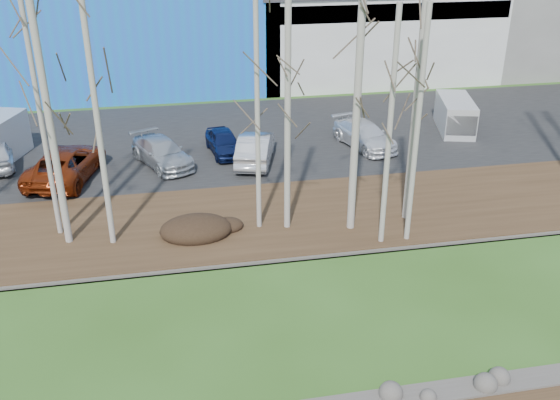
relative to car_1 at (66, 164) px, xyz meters
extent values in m
cube|color=#382616|center=(9.15, -6.00, -0.85)|extent=(80.00, 7.00, 0.15)
cube|color=black|center=(9.15, 4.50, -0.86)|extent=(80.00, 14.00, 0.14)
cube|color=blue|center=(3.15, 18.50, 3.07)|extent=(20.00, 12.00, 8.00)
cube|color=beige|center=(21.15, 18.50, 2.32)|extent=(18.00, 12.00, 6.50)
cube|color=navy|center=(21.15, 12.60, 4.67)|extent=(17.64, 0.20, 1.20)
cube|color=slate|center=(37.15, 18.50, 2.57)|extent=(14.00, 12.00, 7.00)
ellipsoid|color=black|center=(5.81, -7.02, -0.49)|extent=(2.96, 2.09, 0.58)
cylinder|color=#B6B0A5|center=(0.31, -5.75, 4.43)|extent=(0.20, 0.20, 10.41)
cylinder|color=#B6B0A5|center=(0.75, -6.59, 4.35)|extent=(0.28, 0.28, 10.26)
cylinder|color=#B6B0A5|center=(2.48, -6.99, 4.39)|extent=(0.23, 0.23, 10.34)
cylinder|color=#B6B0A5|center=(9.61, -7.03, 3.84)|extent=(0.25, 0.25, 9.23)
cylinder|color=#B6B0A5|center=(8.46, -6.78, 3.98)|extent=(0.20, 0.20, 9.52)
cylinder|color=#B6B0A5|center=(14.16, -8.97, 3.85)|extent=(0.21, 0.21, 9.26)
cylinder|color=#B6B0A5|center=(12.20, -7.61, 4.17)|extent=(0.30, 0.30, 9.89)
cylinder|color=#B6B0A5|center=(14.81, -7.17, 4.20)|extent=(0.29, 0.29, 9.97)
cylinder|color=#B6B0A5|center=(13.07, -8.97, 3.85)|extent=(0.21, 0.21, 9.26)
imported|color=maroon|center=(0.00, 0.00, 0.00)|extent=(3.96, 6.15, 1.58)
imported|color=#A7ACB1|center=(4.64, 0.97, -0.11)|extent=(3.62, 5.02, 1.35)
imported|color=#0F1A47|center=(7.98, 1.98, -0.14)|extent=(1.98, 3.95, 1.29)
imported|color=silver|center=(9.45, 0.42, -0.02)|extent=(2.84, 4.96, 1.55)
imported|color=silver|center=(15.76, 1.52, -0.11)|extent=(3.04, 5.00, 1.35)
cube|color=silver|center=(21.95, 3.27, 0.15)|extent=(2.86, 4.60, 1.87)
cube|color=black|center=(21.50, 1.64, 0.15)|extent=(1.87, 1.31, 1.16)
camera|label=1|loc=(4.87, -29.74, 11.49)|focal=40.00mm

